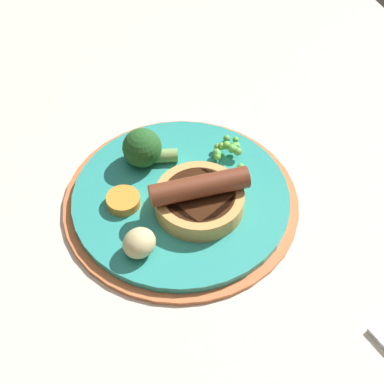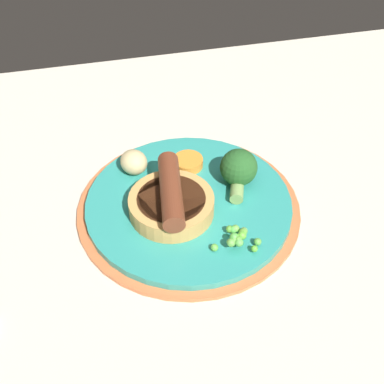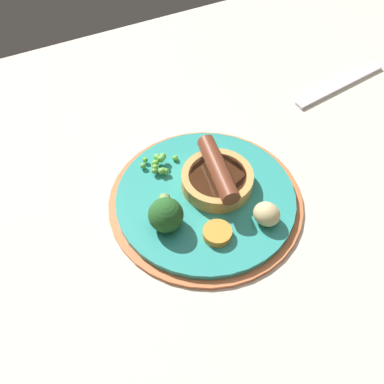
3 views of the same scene
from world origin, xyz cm
name	(u,v)px [view 1 (image 1 of 3)]	position (x,y,z in cm)	size (l,w,h in cm)	color
dining_table	(223,230)	(0.00, 0.00, 1.50)	(110.00, 80.00, 3.00)	beige
dinner_plate	(181,201)	(-4.12, -3.33, 3.57)	(26.43, 26.43, 1.40)	#CC6B3D
sausage_pudding	(199,197)	(-1.84, -2.09, 6.06)	(9.77, 10.89, 4.64)	tan
pea_pile	(228,149)	(-7.84, 4.19, 5.42)	(5.55, 4.01, 1.88)	#57A539
broccoli_floret_near	(144,148)	(-10.66, -5.21, 6.56)	(4.53, 6.34, 4.53)	#235623
potato_chunk_0	(139,243)	(1.26, -10.08, 5.89)	(3.23, 3.58, 2.98)	#CCB77F
carrot_slice_0	(123,201)	(-5.48, -9.57, 4.97)	(3.72, 3.72, 1.13)	orange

